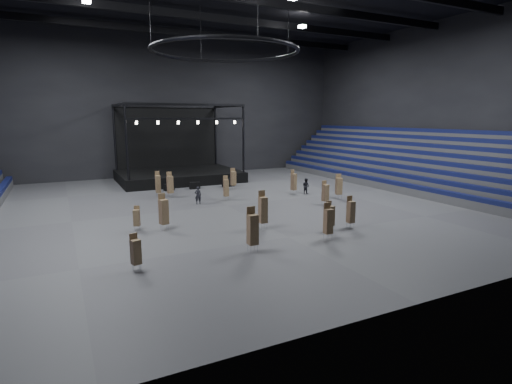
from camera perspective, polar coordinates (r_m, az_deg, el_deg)
name	(u,v)px	position (r m, az deg, el deg)	size (l,w,h in m)	color
floor	(227,206)	(35.25, -4.15, -1.94)	(50.00, 50.00, 0.00)	#454547
wall_back	(165,107)	(54.45, -12.87, 11.80)	(50.00, 0.20, 18.00)	black
wall_front	(436,81)	(16.96, 24.35, 14.21)	(50.00, 0.20, 18.00)	black
wall_right	(434,105)	(49.57, 24.10, 11.29)	(0.20, 42.00, 18.00)	black
bleachers_right	(416,171)	(48.36, 21.88, 2.83)	(7.20, 40.00, 6.40)	#454547
stage	(177,168)	(50.21, -11.22, 3.34)	(14.00, 10.00, 9.20)	black
truss_ring	(225,51)	(34.81, -4.45, 19.43)	(12.30, 12.30, 5.15)	black
flight_case_left	(169,187)	(43.34, -12.33, 0.69)	(1.07, 0.53, 0.71)	black
flight_case_mid	(195,185)	(43.77, -8.75, 0.93)	(1.10, 0.55, 0.74)	black
flight_case_right	(228,183)	(44.77, -3.97, 1.35)	(1.35, 0.68, 0.90)	black
chair_stack_0	(252,229)	(22.97, -0.51, -5.26)	(0.54, 0.54, 2.64)	silver
chair_stack_1	(339,186)	(38.54, 11.75, 0.88)	(0.69, 0.69, 2.40)	silver
chair_stack_2	(136,251)	(21.19, -16.82, -8.10)	(0.53, 0.53, 1.94)	silver
chair_stack_3	(170,184)	(39.39, -12.18, 1.11)	(0.55, 0.55, 2.50)	silver
chair_stack_4	(164,211)	(28.06, -13.07, -2.68)	(0.64, 0.64, 2.56)	silver
chair_stack_5	(226,187)	(37.39, -4.30, 0.65)	(0.49, 0.49, 2.31)	silver
chair_stack_6	(233,178)	(43.01, -3.26, 2.01)	(0.58, 0.58, 2.28)	silver
chair_stack_7	(137,217)	(28.52, -16.68, -3.49)	(0.53, 0.53, 1.72)	silver
chair_stack_8	(328,221)	(25.70, 10.27, -4.05)	(0.51, 0.51, 2.36)	silver
chair_stack_9	(263,209)	(27.68, 1.00, -2.48)	(0.52, 0.52, 2.69)	silver
chair_stack_10	(158,184)	(40.03, -13.83, 1.15)	(0.46, 0.46, 2.50)	silver
chair_stack_11	(351,211)	(28.69, 13.38, -2.71)	(0.46, 0.46, 2.28)	silver
chair_stack_12	(294,181)	(40.49, 5.40, 1.51)	(0.57, 0.57, 2.46)	silver
chair_stack_13	(330,215)	(27.66, 10.56, -3.29)	(0.49, 0.49, 2.07)	silver
chair_stack_14	(325,192)	(35.50, 9.87, -0.06)	(0.51, 0.51, 2.20)	silver
man_center	(198,195)	(36.03, -8.28, -0.46)	(0.58, 0.38, 1.59)	black
crew_member	(306,186)	(40.73, 7.14, 0.84)	(0.77, 0.60, 1.58)	black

